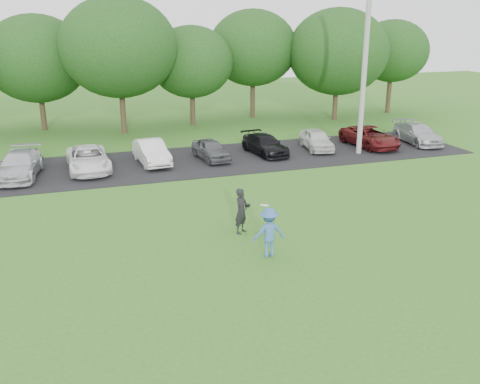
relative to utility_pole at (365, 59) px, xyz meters
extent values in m
plane|color=#366B1E|center=(-9.78, -11.76, -5.16)|extent=(100.00, 100.00, 0.00)
cube|color=black|center=(-9.78, 1.24, -5.15)|extent=(32.00, 6.50, 0.03)
cylinder|color=#9F9F9A|center=(0.00, 0.00, 0.00)|extent=(0.28, 0.28, 10.33)
imported|color=#3966A1|center=(-9.75, -11.03, -4.35)|extent=(1.08, 0.65, 1.63)
cylinder|color=white|center=(-9.95, -11.13, -3.38)|extent=(0.28, 0.27, 0.12)
imported|color=black|center=(-9.94, -8.89, -4.35)|extent=(0.71, 0.68, 1.63)
cube|color=black|center=(-9.76, -9.07, -4.11)|extent=(0.17, 0.17, 0.10)
imported|color=silver|center=(-17.71, 0.92, -4.52)|extent=(2.30, 4.41, 1.22)
imported|color=white|center=(-14.56, 1.08, -4.55)|extent=(2.05, 4.26, 1.17)
imported|color=silver|center=(-11.37, 1.44, -4.53)|extent=(1.58, 3.76, 1.21)
imported|color=#505157|center=(-8.24, 1.27, -4.59)|extent=(1.64, 3.31, 1.09)
imported|color=black|center=(-5.05, 1.49, -4.60)|extent=(1.95, 3.83, 1.07)
imported|color=silver|center=(-1.86, 1.55, -4.56)|extent=(1.87, 3.54, 1.15)
imported|color=#581314|center=(1.44, 1.23, -4.55)|extent=(2.25, 4.33, 1.17)
imported|color=#B1B4B9|center=(4.65, 1.11, -4.55)|extent=(2.03, 4.15, 1.16)
cylinder|color=#38281C|center=(-16.78, 12.64, -4.06)|extent=(0.36, 0.36, 2.20)
ellipsoid|color=#214C19|center=(-16.78, 12.64, -0.46)|extent=(6.68, 6.68, 5.68)
cylinder|color=#38281C|center=(-11.78, 9.84, -3.81)|extent=(0.36, 0.36, 2.70)
ellipsoid|color=#214C19|center=(-11.78, 9.84, 0.32)|extent=(7.42, 7.42, 6.31)
cylinder|color=#38281C|center=(-6.78, 11.24, -4.06)|extent=(0.36, 0.36, 2.20)
ellipsoid|color=#214C19|center=(-6.78, 11.24, -0.80)|extent=(5.76, 5.76, 4.90)
cylinder|color=#38281C|center=(-1.78, 12.64, -3.81)|extent=(0.36, 0.36, 2.70)
ellipsoid|color=#214C19|center=(-1.78, 12.64, -0.03)|extent=(6.50, 6.50, 5.53)
cylinder|color=#38281C|center=(3.72, 9.84, -4.06)|extent=(0.36, 0.36, 2.20)
ellipsoid|color=#214C19|center=(3.72, 9.84, -0.25)|extent=(7.24, 7.24, 6.15)
cylinder|color=#38281C|center=(9.22, 11.24, -3.81)|extent=(0.36, 0.36, 2.70)
ellipsoid|color=#214C19|center=(9.22, 11.24, -0.37)|extent=(5.58, 5.58, 4.74)
camera|label=1|loc=(-15.56, -25.53, 2.09)|focal=40.00mm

